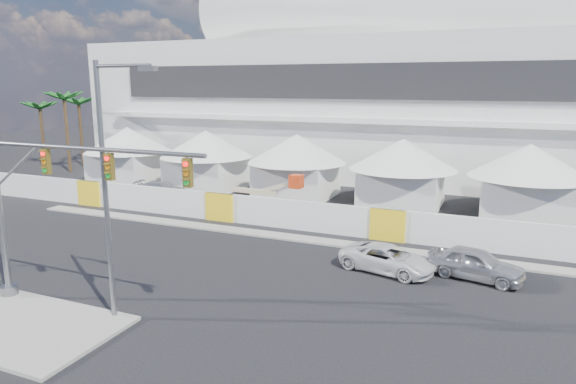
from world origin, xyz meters
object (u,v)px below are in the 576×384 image
at_px(sedan_silver, 476,264).
at_px(lot_car_c, 162,189).
at_px(streetlight_median, 109,175).
at_px(pickup_curb, 388,259).
at_px(traffic_mast, 36,204).
at_px(boom_lift, 250,203).

bearing_deg(sedan_silver, lot_car_c, 82.44).
height_order(lot_car_c, streetlight_median, streetlight_median).
distance_m(pickup_curb, traffic_mast, 16.88).
xyz_separation_m(pickup_curb, streetlight_median, (-9.01, -9.91, 5.39)).
relative_size(pickup_curb, streetlight_median, 0.48).
relative_size(pickup_curb, lot_car_c, 1.06).
height_order(pickup_curb, lot_car_c, pickup_curb).
relative_size(pickup_curb, traffic_mast, 0.45).
bearing_deg(boom_lift, pickup_curb, -29.28).
height_order(sedan_silver, boom_lift, boom_lift).
bearing_deg(sedan_silver, streetlight_median, 141.01).
bearing_deg(traffic_mast, lot_car_c, 113.61).
bearing_deg(lot_car_c, sedan_silver, -118.35).
xyz_separation_m(sedan_silver, pickup_curb, (-4.27, -0.69, -0.11)).
relative_size(streetlight_median, boom_lift, 1.56).
height_order(traffic_mast, boom_lift, traffic_mast).
bearing_deg(boom_lift, sedan_silver, -19.90).
relative_size(traffic_mast, streetlight_median, 1.08).
bearing_deg(boom_lift, traffic_mast, -89.94).
relative_size(lot_car_c, streetlight_median, 0.46).
distance_m(sedan_silver, streetlight_median, 17.79).
distance_m(pickup_curb, streetlight_median, 14.44).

